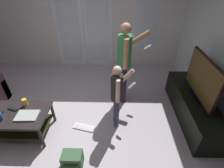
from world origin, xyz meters
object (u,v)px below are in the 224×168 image
object	(u,v)px
flat_screen_tv	(202,79)
backpack	(72,160)
loose_keyboard	(86,128)
cup_near_edge	(0,117)
person_child	(117,93)
cup_by_laptop	(25,102)
laptop_closed	(27,116)
coffee_table	(21,119)
dvd_remote_slim	(13,109)
person_adult	(125,59)
tv_stand	(192,107)

from	to	relation	value
flat_screen_tv	backpack	distance (m)	2.39
flat_screen_tv	loose_keyboard	xyz separation A→B (m)	(-1.96, -0.35, -0.85)
loose_keyboard	cup_near_edge	bearing A→B (deg)	-168.76
person_child	cup_by_laptop	xyz separation A→B (m)	(-1.54, -0.04, -0.20)
laptop_closed	cup_by_laptop	xyz separation A→B (m)	(-0.13, 0.25, 0.05)
coffee_table	cup_near_edge	bearing A→B (deg)	-146.51
flat_screen_tv	laptop_closed	size ratio (longest dim) A/B	3.14
flat_screen_tv	dvd_remote_slim	distance (m)	3.16
backpack	person_child	bearing A→B (deg)	52.26
person_child	laptop_closed	size ratio (longest dim) A/B	3.57
flat_screen_tv	cup_by_laptop	size ratio (longest dim) A/B	8.12
person_adult	loose_keyboard	distance (m)	1.45
tv_stand	person_adult	world-z (taller)	person_adult
flat_screen_tv	cup_by_laptop	xyz separation A→B (m)	(-2.94, -0.26, -0.34)
cup_by_laptop	dvd_remote_slim	bearing A→B (deg)	-147.34
laptop_closed	loose_keyboard	bearing A→B (deg)	8.65
cup_near_edge	coffee_table	bearing A→B (deg)	33.49
person_adult	person_child	world-z (taller)	person_adult
coffee_table	dvd_remote_slim	distance (m)	0.21
dvd_remote_slim	flat_screen_tv	bearing A→B (deg)	25.11
loose_keyboard	tv_stand	bearing A→B (deg)	10.06
tv_stand	flat_screen_tv	distance (m)	0.62
coffee_table	flat_screen_tv	size ratio (longest dim) A/B	0.85
tv_stand	cup_near_edge	xyz separation A→B (m)	(-3.18, -0.59, 0.27)
dvd_remote_slim	backpack	bearing A→B (deg)	-12.91
coffee_table	cup_by_laptop	distance (m)	0.27
tv_stand	laptop_closed	world-z (taller)	tv_stand
flat_screen_tv	laptop_closed	world-z (taller)	flat_screen_tv
person_child	loose_keyboard	size ratio (longest dim) A/B	2.61
tv_stand	loose_keyboard	xyz separation A→B (m)	(-1.96, -0.35, -0.23)
laptop_closed	dvd_remote_slim	bearing A→B (deg)	153.09
tv_stand	loose_keyboard	world-z (taller)	tv_stand
cup_near_edge	cup_by_laptop	distance (m)	0.41
person_child	laptop_closed	bearing A→B (deg)	-168.22
tv_stand	person_adult	xyz separation A→B (m)	(-1.26, 0.48, 0.74)
tv_stand	flat_screen_tv	world-z (taller)	flat_screen_tv
tv_stand	person_child	xyz separation A→B (m)	(-1.41, -0.22, 0.48)
flat_screen_tv	backpack	xyz separation A→B (m)	(-2.03, -1.03, -0.73)
backpack	person_adult	bearing A→B (deg)	63.02
person_child	cup_near_edge	distance (m)	1.83
flat_screen_tv	person_adult	world-z (taller)	person_adult
person_child	cup_near_edge	size ratio (longest dim) A/B	9.84
backpack	cup_near_edge	distance (m)	1.29
tv_stand	person_child	distance (m)	1.50
person_child	backpack	xyz separation A→B (m)	(-0.63, -0.81, -0.59)
flat_screen_tv	tv_stand	bearing A→B (deg)	-65.11
tv_stand	person_child	world-z (taller)	person_child
coffee_table	tv_stand	world-z (taller)	tv_stand
flat_screen_tv	cup_near_edge	distance (m)	3.25
tv_stand	backpack	size ratio (longest dim) A/B	6.18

